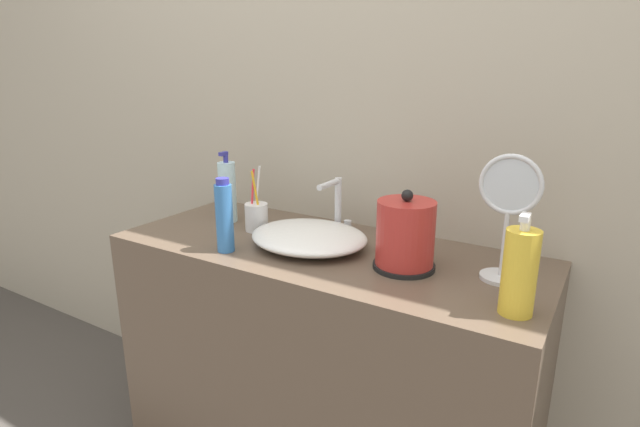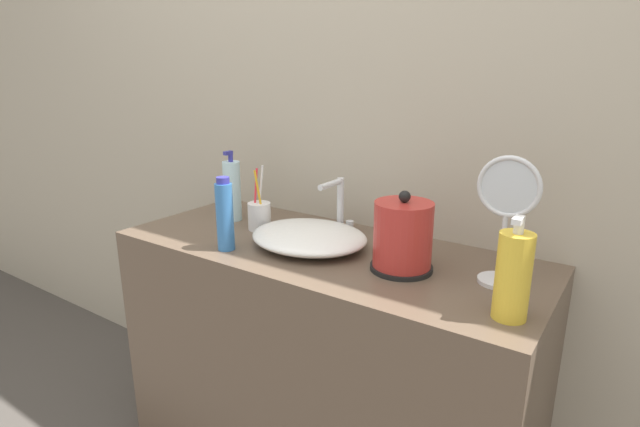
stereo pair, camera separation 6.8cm
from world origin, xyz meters
name	(u,v)px [view 1 (the left image)]	position (x,y,z in m)	size (l,w,h in m)	color
wall_back	(370,75)	(0.00, 0.52, 1.30)	(6.00, 0.04, 2.60)	#ADA38E
vanity_counter	(323,373)	(0.00, 0.25, 0.41)	(1.24, 0.50, 0.83)	brown
sink_basin	(309,237)	(-0.04, 0.24, 0.86)	(0.35, 0.29, 0.06)	white
faucet	(337,203)	(-0.04, 0.39, 0.92)	(0.06, 0.12, 0.17)	silver
electric_kettle	(405,237)	(0.25, 0.23, 0.91)	(0.16, 0.16, 0.21)	black
toothbrush_cup	(256,216)	(-0.26, 0.28, 0.87)	(0.07, 0.07, 0.21)	silver
lotion_bottle	(227,192)	(-0.40, 0.31, 0.93)	(0.06, 0.06, 0.24)	silver
shampoo_bottle	(520,272)	(0.55, 0.12, 0.92)	(0.07, 0.07, 0.22)	gold
mouthwash_bottle	(224,217)	(-0.22, 0.09, 0.93)	(0.05, 0.05, 0.21)	#3370B7
vanity_mirror	(508,210)	(0.48, 0.29, 1.00)	(0.15, 0.10, 0.31)	silver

